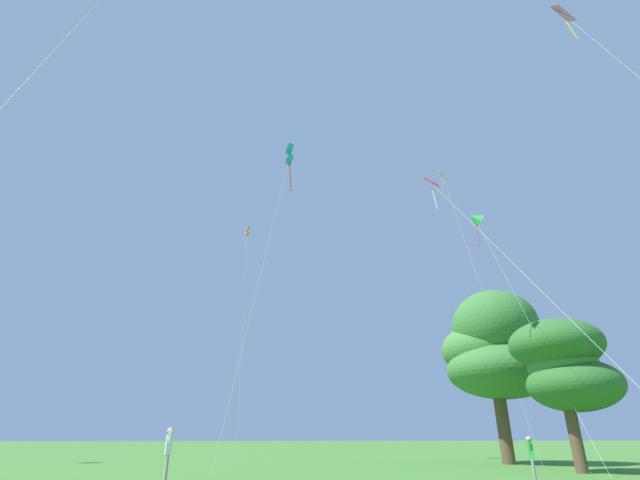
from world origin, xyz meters
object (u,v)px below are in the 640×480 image
at_px(kite_yellow_diamond, 448,193).
at_px(person_foreground_watcher, 531,454).
at_px(kite_green_small, 476,219).
at_px(kite_pink_low, 576,26).
at_px(kite_red_high, 442,195).
at_px(person_far_back, 168,448).
at_px(tree_left_oak, 564,365).
at_px(kite_teal_box, 290,156).
at_px(tree_right_cluster, 495,351).
at_px(kite_orange_box, 247,236).

height_order(kite_yellow_diamond, person_foreground_watcher, kite_yellow_diamond).
xyz_separation_m(kite_green_small, kite_yellow_diamond, (-1.56, 0.86, 2.60)).
bearing_deg(person_foreground_watcher, kite_green_small, 62.88).
height_order(kite_pink_low, kite_yellow_diamond, kite_pink_low).
bearing_deg(kite_red_high, person_far_back, 174.60).
bearing_deg(kite_red_high, tree_left_oak, 20.87).
bearing_deg(kite_teal_box, kite_yellow_diamond, -14.43).
xyz_separation_m(kite_yellow_diamond, person_far_back, (-17.75, -10.51, -18.30)).
distance_m(kite_red_high, person_far_back, 16.14).
xyz_separation_m(kite_teal_box, kite_pink_low, (12.54, -18.77, -3.44)).
relative_size(kite_green_small, tree_right_cluster, 1.66).
height_order(kite_yellow_diamond, person_far_back, kite_yellow_diamond).
bearing_deg(person_foreground_watcher, tree_right_cluster, 63.18).
bearing_deg(kite_green_small, person_foreground_watcher, -117.12).
height_order(kite_green_small, person_far_back, kite_green_small).
bearing_deg(kite_green_small, kite_teal_box, 163.85).
distance_m(kite_red_high, person_foreground_watcher, 11.58).
relative_size(tree_right_cluster, tree_left_oak, 1.51).
relative_size(kite_red_high, kite_yellow_diamond, 0.64).
xyz_separation_m(kite_teal_box, tree_right_cluster, (13.41, -5.16, -17.03)).
xyz_separation_m(person_far_back, tree_left_oak, (18.07, 1.39, 3.64)).
bearing_deg(kite_pink_low, person_far_back, 164.19).
bearing_deg(kite_green_small, kite_pink_low, -95.85).
distance_m(kite_teal_box, tree_left_oak, 25.98).
bearing_deg(kite_orange_box, kite_yellow_diamond, -40.51).
relative_size(kite_teal_box, kite_yellow_diamond, 1.14).
bearing_deg(kite_orange_box, kite_red_high, -69.07).
xyz_separation_m(kite_yellow_diamond, kite_orange_box, (-15.77, 13.47, 1.03)).
distance_m(kite_yellow_diamond, kite_orange_box, 20.77).
distance_m(kite_green_small, kite_yellow_diamond, 3.15).
bearing_deg(kite_red_high, kite_teal_box, 113.03).
height_order(person_far_back, tree_left_oak, tree_left_oak).
relative_size(kite_teal_box, kite_red_high, 1.78).
bearing_deg(kite_orange_box, kite_pink_low, -61.39).
relative_size(kite_yellow_diamond, tree_right_cluster, 2.07).
bearing_deg(person_foreground_watcher, kite_red_high, 132.46).
xyz_separation_m(kite_pink_low, person_foreground_watcher, (-4.80, 2.38, -19.33)).
bearing_deg(person_far_back, tree_left_oak, 4.39).
bearing_deg(kite_teal_box, tree_right_cluster, -21.03).
bearing_deg(kite_orange_box, person_far_back, -94.71).
relative_size(kite_orange_box, tree_right_cluster, 2.04).
xyz_separation_m(kite_pink_low, kite_yellow_diamond, (-0.06, 15.55, -0.85)).
relative_size(kite_yellow_diamond, tree_left_oak, 3.13).
relative_size(kite_pink_low, tree_right_cluster, 2.12).
relative_size(kite_orange_box, person_far_back, 11.76).
height_order(kite_teal_box, kite_orange_box, kite_teal_box).
height_order(kite_orange_box, person_foreground_watcher, kite_orange_box).
bearing_deg(kite_pink_low, kite_green_small, 84.15).
bearing_deg(kite_yellow_diamond, tree_left_oak, -88.01).
distance_m(kite_red_high, tree_right_cluster, 13.26).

